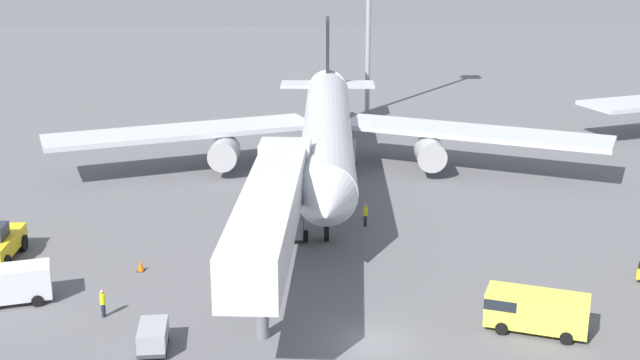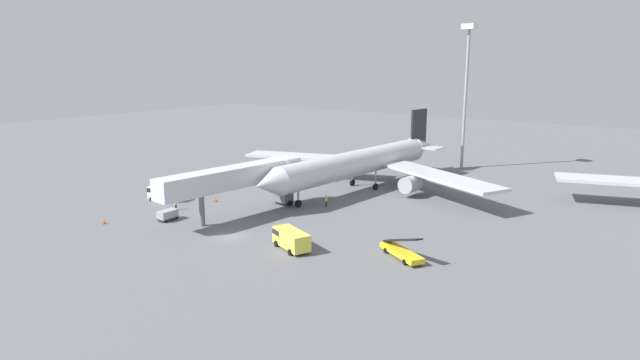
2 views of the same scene
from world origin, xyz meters
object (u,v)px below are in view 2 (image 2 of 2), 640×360
object	(u,v)px
safety_cone_bravo	(104,221)
apron_light_mast	(467,71)
service_van_near_left	(162,193)
baggage_cart_rear_right	(168,215)
pushback_tug	(184,183)
safety_cone_alpha	(215,199)
ground_crew_worker_foreground	(326,201)
belt_loader_truck	(402,251)
ground_crew_worker_midground	(176,204)
jet_bridge	(240,178)
airplane_at_gate	(363,162)
service_van_mid_right	(291,238)

from	to	relation	value
safety_cone_bravo	apron_light_mast	xyz separation A→B (m)	(22.89, 63.70, 18.55)
service_van_near_left	baggage_cart_rear_right	xyz separation A→B (m)	(9.08, -6.18, -0.49)
pushback_tug	safety_cone_alpha	xyz separation A→B (m)	(9.80, -2.18, -0.84)
ground_crew_worker_foreground	safety_cone_bravo	size ratio (longest dim) A/B	2.39
safety_cone_alpha	apron_light_mast	bearing A→B (deg)	67.36
belt_loader_truck	ground_crew_worker_midground	bearing A→B (deg)	-176.90
belt_loader_truck	ground_crew_worker_foreground	world-z (taller)	belt_loader_truck
jet_bridge	ground_crew_worker_midground	world-z (taller)	jet_bridge
airplane_at_gate	jet_bridge	world-z (taller)	airplane_at_gate
belt_loader_truck	safety_cone_bravo	size ratio (longest dim) A/B	8.94
pushback_tug	baggage_cart_rear_right	xyz separation A→B (m)	(12.01, -12.73, -0.44)
service_van_mid_right	ground_crew_worker_midground	xyz separation A→B (m)	(-23.55, 2.95, -0.37)
jet_bridge	apron_light_mast	world-z (taller)	apron_light_mast
pushback_tug	ground_crew_worker_midground	xyz separation A→B (m)	(8.69, -8.69, -0.34)
belt_loader_truck	apron_light_mast	size ratio (longest dim) A/B	0.23
belt_loader_truck	service_van_near_left	size ratio (longest dim) A/B	1.35
service_van_near_left	baggage_cart_rear_right	distance (m)	11.00
apron_light_mast	baggage_cart_rear_right	bearing A→B (deg)	-106.83
service_van_near_left	baggage_cart_rear_right	bearing A→B (deg)	-34.23
airplane_at_gate	apron_light_mast	distance (m)	31.12
ground_crew_worker_foreground	apron_light_mast	bearing A→B (deg)	83.51
service_van_mid_right	safety_cone_bravo	bearing A→B (deg)	-164.69
baggage_cart_rear_right	safety_cone_bravo	size ratio (longest dim) A/B	3.69
belt_loader_truck	service_van_mid_right	size ratio (longest dim) A/B	1.11
jet_bridge	ground_crew_worker_midground	xyz separation A→B (m)	(-9.58, -3.34, -4.39)
pushback_tug	ground_crew_worker_midground	distance (m)	12.30
pushback_tug	apron_light_mast	bearing A→B (deg)	56.79
service_van_mid_right	baggage_cart_rear_right	bearing A→B (deg)	-176.92
airplane_at_gate	apron_light_mast	size ratio (longest dim) A/B	1.81
ground_crew_worker_foreground	apron_light_mast	xyz separation A→B (m)	(4.52, 39.70, 17.99)
airplane_at_gate	ground_crew_worker_foreground	distance (m)	13.55
baggage_cart_rear_right	apron_light_mast	xyz separation A→B (m)	(17.48, 57.76, 18.13)
pushback_tug	apron_light_mast	xyz separation A→B (m)	(29.49, 45.04, 17.70)
ground_crew_worker_midground	safety_cone_bravo	bearing A→B (deg)	-101.86
baggage_cart_rear_right	ground_crew_worker_midground	size ratio (longest dim) A/B	1.61
belt_loader_truck	safety_cone_alpha	distance (m)	34.16
service_van_near_left	ground_crew_worker_midground	xyz separation A→B (m)	(5.77, -2.14, -0.38)
service_van_mid_right	baggage_cart_rear_right	xyz separation A→B (m)	(-20.23, -1.09, -0.47)
service_van_near_left	ground_crew_worker_foreground	world-z (taller)	service_van_near_left
airplane_at_gate	safety_cone_alpha	world-z (taller)	airplane_at_gate
pushback_tug	service_van_near_left	distance (m)	7.17
jet_bridge	service_van_mid_right	world-z (taller)	jet_bridge
service_van_near_left	ground_crew_worker_midground	distance (m)	6.16
baggage_cart_rear_right	airplane_at_gate	bearing A→B (deg)	70.48
ground_crew_worker_midground	pushback_tug	bearing A→B (deg)	135.01
baggage_cart_rear_right	ground_crew_worker_foreground	distance (m)	22.23
pushback_tug	ground_crew_worker_foreground	size ratio (longest dim) A/B	3.28
airplane_at_gate	pushback_tug	bearing A→B (deg)	-141.52
belt_loader_truck	baggage_cart_rear_right	bearing A→B (deg)	-169.38
pushback_tug	apron_light_mast	distance (m)	56.66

